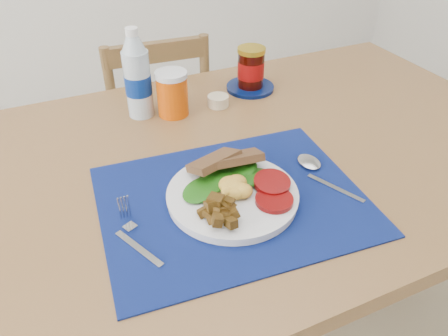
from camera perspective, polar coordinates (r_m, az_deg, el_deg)
name	(u,v)px	position (r m, az deg, el deg)	size (l,w,h in m)	color
table	(256,176)	(1.07, 4.15, -1.11)	(1.40, 0.90, 0.75)	brown
chair_far	(157,114)	(1.64, -8.71, 6.94)	(0.40, 0.39, 1.01)	brown
placemat	(232,200)	(0.87, 1.10, -4.20)	(0.51, 0.40, 0.00)	#040833
breakfast_plate	(231,194)	(0.85, 0.91, -3.42)	(0.26, 0.26, 0.06)	silver
fork	(133,234)	(0.81, -11.79, -8.50)	(0.06, 0.17, 0.00)	#B2B5BA
spoon	(316,170)	(0.96, 11.96, -0.24)	(0.06, 0.19, 0.01)	#B2B5BA
water_bottle	(138,79)	(1.13, -11.23, 11.39)	(0.07, 0.07, 0.23)	#ADBFCC
juice_glass	(172,95)	(1.14, -6.75, 9.48)	(0.08, 0.08, 0.11)	#D34B05
ramekin	(218,101)	(1.19, -0.77, 8.77)	(0.06, 0.06, 0.03)	beige
jam_on_saucer	(251,71)	(1.27, 3.51, 12.49)	(0.14, 0.14, 0.12)	#041348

